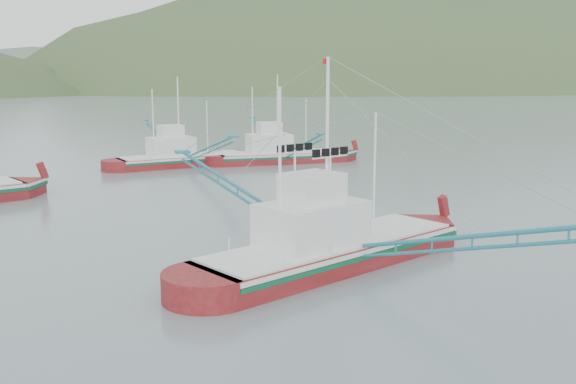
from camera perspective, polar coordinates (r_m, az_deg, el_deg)
name	(u,v)px	position (r m, az deg, el deg)	size (l,w,h in m)	color
ground	(327,278)	(31.36, 3.48, -7.62)	(1200.00, 1200.00, 0.00)	slate
main_boat	(332,222)	(32.73, 3.90, -2.64)	(15.88, 26.78, 11.37)	maroon
bg_boat_far	(182,150)	(70.56, -9.39, 3.74)	(14.56, 25.24, 10.33)	maroon
bg_boat_right	(280,150)	(72.38, -0.73, 3.76)	(14.49, 26.15, 10.58)	maroon
headland_right	(407,89)	(522.16, 10.58, 9.01)	(684.00, 432.00, 306.00)	#3A4E28
ridge_distant	(123,88)	(589.21, -14.48, 8.98)	(960.00, 400.00, 240.00)	slate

